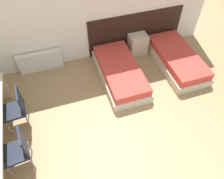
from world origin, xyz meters
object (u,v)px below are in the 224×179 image
object	(u,v)px
bed_near_window	(120,72)
nightstand	(138,44)
chair_near_notebook	(18,149)
chair_near_laptop	(16,108)
bed_near_door	(177,59)

from	to	relation	value
bed_near_window	nightstand	bearing A→B (deg)	45.11
nightstand	chair_near_notebook	world-z (taller)	chair_near_notebook
chair_near_laptop	nightstand	bearing A→B (deg)	19.89
chair_near_notebook	nightstand	bearing A→B (deg)	29.90
chair_near_laptop	bed_near_window	bearing A→B (deg)	10.43
nightstand	chair_near_laptop	size ratio (longest dim) A/B	0.58
bed_near_window	chair_near_laptop	bearing A→B (deg)	-165.63
chair_near_notebook	chair_near_laptop	bearing A→B (deg)	83.83
bed_near_door	chair_near_notebook	world-z (taller)	chair_near_notebook
chair_near_laptop	chair_near_notebook	size ratio (longest dim) A/B	1.00
bed_near_window	bed_near_door	xyz separation A→B (m)	(1.49, 0.00, 0.00)
bed_near_window	nightstand	distance (m)	1.06
bed_near_door	bed_near_window	bearing A→B (deg)	180.00
bed_near_window	chair_near_laptop	xyz separation A→B (m)	(-2.26, -0.58, 0.33)
nightstand	chair_near_notebook	distance (m)	3.73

